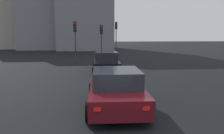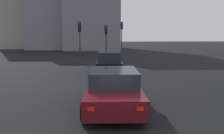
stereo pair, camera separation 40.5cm
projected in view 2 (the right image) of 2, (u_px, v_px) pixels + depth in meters
The scene contains 8 objects.
car_black_lead at pixel (109, 63), 15.44m from camera, with size 4.17×2.05×1.50m.
car_maroon_second at pixel (114, 89), 8.05m from camera, with size 4.39×2.22×1.46m.
traffic_light_near_left at pixel (106, 35), 21.58m from camera, with size 0.33×0.31×3.65m.
traffic_light_near_right at pixel (122, 32), 27.25m from camera, with size 0.32×0.28×4.27m.
traffic_light_far_left at pixel (80, 34), 19.73m from camera, with size 0.32×0.28×3.85m.
building_facade_left at pixel (92, 2), 40.32m from camera, with size 11.40×9.57×17.26m, color slate.
building_facade_center at pixel (54, 6), 43.91m from camera, with size 15.29×7.51×16.71m, color slate.
building_facade_right at pixel (28, 8), 46.37m from camera, with size 14.45×6.89×16.74m, color gray.
Camera 2 is at (-5.26, 0.56, 2.71)m, focal length 34.88 mm.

